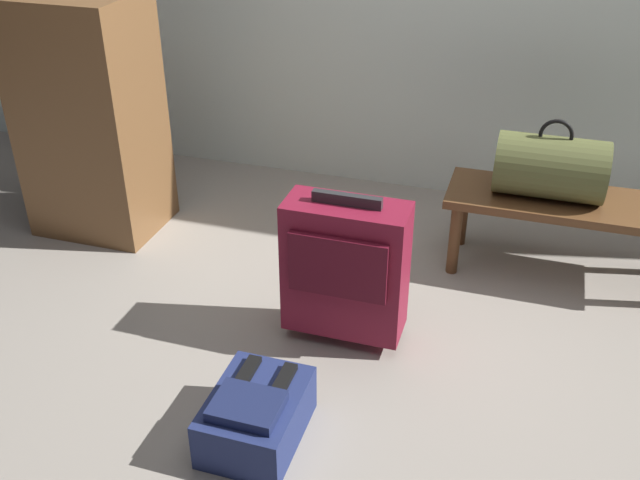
% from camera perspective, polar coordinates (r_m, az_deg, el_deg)
% --- Properties ---
extents(ground_plane, '(6.60, 6.60, 0.00)m').
position_cam_1_polar(ground_plane, '(2.67, 2.08, -9.97)').
color(ground_plane, gray).
extents(bench, '(1.00, 0.36, 0.36)m').
position_cam_1_polar(bench, '(3.20, 18.96, 2.22)').
color(bench, brown).
rests_on(bench, ground).
extents(duffel_bag_olive, '(0.44, 0.26, 0.34)m').
position_cam_1_polar(duffel_bag_olive, '(3.12, 17.75, 5.51)').
color(duffel_bag_olive, '#51562D').
rests_on(duffel_bag_olive, bench).
extents(suitcase_upright_burgundy, '(0.45, 0.22, 0.61)m').
position_cam_1_polar(suitcase_upright_burgundy, '(2.64, 2.01, -2.15)').
color(suitcase_upright_burgundy, maroon).
rests_on(suitcase_upright_burgundy, ground).
extents(backpack_navy, '(0.28, 0.38, 0.21)m').
position_cam_1_polar(backpack_navy, '(2.36, -5.07, -13.60)').
color(backpack_navy, navy).
rests_on(backpack_navy, ground).
extents(side_cabinet, '(0.56, 0.44, 1.10)m').
position_cam_1_polar(side_cabinet, '(3.50, -17.70, 9.22)').
color(side_cabinet, brown).
rests_on(side_cabinet, ground).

